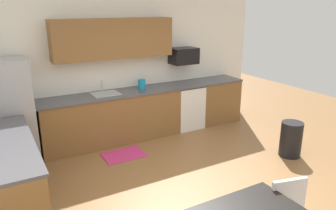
{
  "coord_description": "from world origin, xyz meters",
  "views": [
    {
      "loc": [
        -2.35,
        -3.16,
        2.48
      ],
      "look_at": [
        0.0,
        1.0,
        1.0
      ],
      "focal_mm": 34.78,
      "sensor_mm": 36.0,
      "label": 1
    }
  ],
  "objects": [
    {
      "name": "cabinet_run_back_right",
      "position": [
        1.93,
        2.3,
        0.45
      ],
      "size": [
        0.94,
        0.6,
        0.9
      ],
      "primitive_type": "cube",
      "color": "brown",
      "rests_on": "ground"
    },
    {
      "name": "sink_basin",
      "position": [
        -0.56,
        2.3,
        0.88
      ],
      "size": [
        0.48,
        0.4,
        0.14
      ],
      "primitive_type": "cube",
      "color": "#A5A8AD",
      "rests_on": "countertop_back"
    },
    {
      "name": "cabinet_run_back",
      "position": [
        -0.45,
        2.3,
        0.45
      ],
      "size": [
        2.61,
        0.6,
        0.9
      ],
      "primitive_type": "cube",
      "color": "brown",
      "rests_on": "ground"
    },
    {
      "name": "countertop_back",
      "position": [
        0.0,
        2.3,
        0.92
      ],
      "size": [
        4.8,
        0.64,
        0.04
      ],
      "primitive_type": "cube",
      "color": "#4C4C51",
      "rests_on": "cabinet_run_back"
    },
    {
      "name": "cabinet_run_left",
      "position": [
        -2.3,
        0.8,
        0.45
      ],
      "size": [
        0.6,
        2.0,
        0.9
      ],
      "primitive_type": "cube",
      "color": "brown",
      "rests_on": "ground"
    },
    {
      "name": "microwave",
      "position": [
        1.16,
        2.4,
        1.49
      ],
      "size": [
        0.54,
        0.36,
        0.32
      ],
      "primitive_type": "cube",
      "color": "black"
    },
    {
      "name": "kettle",
      "position": [
        0.19,
        2.35,
        1.02
      ],
      "size": [
        0.14,
        0.14,
        0.2
      ],
      "primitive_type": "cylinder",
      "color": "#198CBF",
      "rests_on": "countertop_back"
    },
    {
      "name": "trash_bin",
      "position": [
        1.96,
        0.24,
        0.3
      ],
      "size": [
        0.36,
        0.36,
        0.6
      ],
      "primitive_type": "cylinder",
      "color": "black",
      "rests_on": "ground"
    },
    {
      "name": "floor_mat",
      "position": [
        -0.51,
        1.65,
        0.01
      ],
      "size": [
        0.7,
        0.5,
        0.01
      ],
      "primitive_type": "cube",
      "color": "#CC3372",
      "rests_on": "ground"
    },
    {
      "name": "countertop_left",
      "position": [
        -2.3,
        0.8,
        0.92
      ],
      "size": [
        0.64,
        2.0,
        0.04
      ],
      "primitive_type": "cube",
      "color": "#4C4C51",
      "rests_on": "cabinet_run_left"
    },
    {
      "name": "ground_plane",
      "position": [
        0.0,
        0.0,
        0.0
      ],
      "size": [
        12.0,
        12.0,
        0.0
      ],
      "primitive_type": "plane",
      "color": "olive"
    },
    {
      "name": "refrigerator",
      "position": [
        -2.18,
        2.22,
        0.85
      ],
      "size": [
        0.76,
        0.7,
        1.7
      ],
      "primitive_type": "cube",
      "color": "#9EA0A5",
      "rests_on": "ground"
    },
    {
      "name": "wall_back",
      "position": [
        0.0,
        2.65,
        1.35
      ],
      "size": [
        5.8,
        0.1,
        2.7
      ],
      "primitive_type": "cube",
      "color": "white",
      "rests_on": "ground"
    },
    {
      "name": "sink_faucet",
      "position": [
        -0.56,
        2.48,
        1.04
      ],
      "size": [
        0.02,
        0.02,
        0.24
      ],
      "primitive_type": "cylinder",
      "color": "#B2B5BA",
      "rests_on": "countertop_back"
    },
    {
      "name": "oven_range",
      "position": [
        1.16,
        2.3,
        0.46
      ],
      "size": [
        0.6,
        0.6,
        0.91
      ],
      "color": "white",
      "rests_on": "ground"
    },
    {
      "name": "upper_cabinets_back",
      "position": [
        -0.3,
        2.43,
        1.9
      ],
      "size": [
        2.2,
        0.34,
        0.7
      ],
      "primitive_type": "cube",
      "color": "brown"
    }
  ]
}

